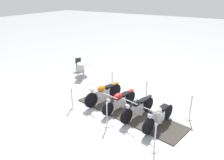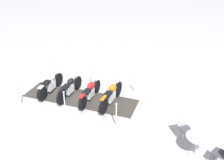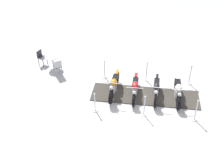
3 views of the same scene
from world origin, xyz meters
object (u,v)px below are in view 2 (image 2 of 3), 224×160
at_px(motorcycle_cream, 51,84).
at_px(stanchion_left_rear, 20,97).
at_px(stanchion_left_front, 116,119).
at_px(stanchion_right_front, 135,87).
at_px(motorcycle_black, 70,87).
at_px(cafe_table, 198,141).
at_px(stanchion_right_mid, 92,78).
at_px(motorcycle_maroon, 90,91).
at_px(cafe_chair_near_table, 222,153).
at_px(cafe_chair_across_table, 184,127).
at_px(stanchion_right_rear, 53,72).
at_px(motorcycle_copper, 112,94).
at_px(stanchion_left_mid, 65,107).

height_order(motorcycle_cream, stanchion_left_rear, stanchion_left_rear).
xyz_separation_m(stanchion_left_front, stanchion_right_front, (-2.72, 0.52, -0.02)).
relative_size(motorcycle_black, cafe_table, 2.58).
relative_size(motorcycle_cream, stanchion_left_front, 2.01).
relative_size(motorcycle_black, stanchion_right_mid, 1.94).
relative_size(motorcycle_maroon, cafe_chair_near_table, 2.48).
height_order(stanchion_left_front, cafe_chair_across_table, stanchion_left_front).
bearing_deg(cafe_table, motorcycle_cream, -116.81).
height_order(stanchion_right_rear, stanchion_right_front, stanchion_right_rear).
xyz_separation_m(motorcycle_copper, motorcycle_cream, (-0.57, -3.03, -0.04)).
relative_size(motorcycle_maroon, stanchion_left_front, 2.07).
height_order(stanchion_right_rear, stanchion_left_rear, stanchion_left_rear).
xyz_separation_m(stanchion_right_front, stanchion_right_mid, (-0.42, -2.20, 0.05)).
xyz_separation_m(stanchion_left_rear, cafe_chair_near_table, (2.37, 8.00, 0.13)).
distance_m(motorcycle_cream, stanchion_right_rear, 1.54).
bearing_deg(stanchion_left_mid, cafe_chair_across_table, 80.44).
height_order(stanchion_right_rear, cafe_chair_near_table, stanchion_right_rear).
height_order(stanchion_left_rear, cafe_table, stanchion_left_rear).
xyz_separation_m(motorcycle_maroon, stanchion_left_rear, (0.88, -2.98, -0.08)).
bearing_deg(cafe_chair_across_table, motorcycle_black, -141.01).
bearing_deg(motorcycle_cream, stanchion_left_rear, 152.64).
relative_size(stanchion_right_front, cafe_chair_across_table, 1.08).
distance_m(stanchion_right_rear, cafe_chair_near_table, 9.05).
height_order(stanchion_right_mid, cafe_chair_across_table, stanchion_right_mid).
distance_m(stanchion_left_rear, cafe_chair_across_table, 7.04).
relative_size(motorcycle_cream, stanchion_right_front, 2.10).
distance_m(stanchion_left_mid, stanchion_left_rear, 2.24).
bearing_deg(motorcycle_black, cafe_table, -106.42).
height_order(stanchion_right_rear, cafe_table, stanchion_right_rear).
distance_m(cafe_chair_near_table, cafe_chair_across_table, 1.57).
bearing_deg(cafe_chair_near_table, stanchion_right_mid, -10.98).
distance_m(stanchion_right_mid, cafe_table, 6.25).
xyz_separation_m(stanchion_right_front, stanchion_left_rear, (1.88, -4.93, 0.07)).
height_order(cafe_chair_near_table, cafe_chair_across_table, cafe_chair_across_table).
height_order(motorcycle_copper, stanchion_left_mid, stanchion_left_mid).
bearing_deg(cafe_chair_across_table, cafe_table, 0.00).
xyz_separation_m(motorcycle_copper, stanchion_right_rear, (-2.04, -3.46, -0.12)).
bearing_deg(stanchion_right_front, cafe_chair_near_table, 35.90).
distance_m(motorcycle_copper, stanchion_left_front, 1.59).
relative_size(stanchion_left_mid, stanchion_right_mid, 1.05).
relative_size(motorcycle_cream, stanchion_right_mid, 1.95).
bearing_deg(stanchion_right_front, motorcycle_cream, -81.04).
xyz_separation_m(motorcycle_copper, stanchion_right_front, (-1.20, 0.94, -0.20)).
relative_size(motorcycle_black, stanchion_left_mid, 1.84).
distance_m(stanchion_right_rear, cafe_table, 8.24).
distance_m(cafe_table, cafe_chair_near_table, 0.82).
distance_m(motorcycle_cream, stanchion_left_mid, 2.09).
relative_size(motorcycle_cream, cafe_chair_near_table, 2.42).
height_order(motorcycle_copper, cafe_chair_across_table, motorcycle_copper).
distance_m(motorcycle_copper, motorcycle_maroon, 1.03).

